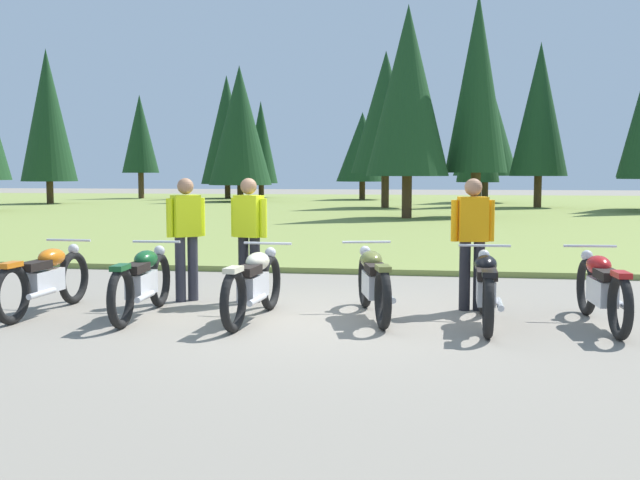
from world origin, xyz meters
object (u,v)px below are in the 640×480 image
object	(u,v)px
motorcycle_cream	(254,283)
rider_near_row_end	(249,232)
motorcycle_olive	(373,281)
rider_in_hivis_vest	(186,232)
motorcycle_british_green	(142,281)
motorcycle_black	(486,287)
motorcycle_orange	(45,278)
motorcycle_red	(602,288)
rider_with_back_turned	(472,236)

from	to	relation	value
motorcycle_cream	rider_near_row_end	world-z (taller)	rider_near_row_end
motorcycle_olive	rider_in_hivis_vest	bearing A→B (deg)	163.31
motorcycle_british_green	motorcycle_olive	xyz separation A→B (m)	(2.77, 0.38, 0.00)
motorcycle_olive	motorcycle_black	bearing A→B (deg)	-11.40
rider_near_row_end	rider_in_hivis_vest	size ratio (longest dim) A/B	1.00
motorcycle_black	rider_in_hivis_vest	xyz separation A→B (m)	(-3.92, 1.05, 0.51)
motorcycle_british_green	motorcycle_cream	xyz separation A→B (m)	(1.39, 0.00, 0.00)
motorcycle_orange	motorcycle_black	bearing A→B (deg)	0.97
motorcycle_red	rider_with_back_turned	world-z (taller)	rider_with_back_turned
motorcycle_olive	rider_near_row_end	size ratio (longest dim) A/B	1.24
motorcycle_black	motorcycle_olive	bearing A→B (deg)	168.60
motorcycle_red	rider_in_hivis_vest	xyz separation A→B (m)	(-5.21, 0.91, 0.51)
motorcycle_british_green	motorcycle_cream	distance (m)	1.39
motorcycle_black	rider_with_back_turned	xyz separation A→B (m)	(-0.12, 0.93, 0.51)
motorcycle_black	motorcycle_red	bearing A→B (deg)	6.02
rider_with_back_turned	motorcycle_orange	bearing A→B (deg)	-168.97
motorcycle_orange	motorcycle_british_green	bearing A→B (deg)	-1.34
motorcycle_cream	rider_with_back_turned	distance (m)	2.82
motorcycle_olive	rider_near_row_end	bearing A→B (deg)	154.25
motorcycle_red	rider_with_back_turned	size ratio (longest dim) A/B	1.26
motorcycle_cream	rider_with_back_turned	world-z (taller)	rider_with_back_turned
motorcycle_black	rider_in_hivis_vest	distance (m)	4.09
motorcycle_orange	motorcycle_cream	world-z (taller)	same
motorcycle_orange	motorcycle_british_green	size ratio (longest dim) A/B	1.00
rider_with_back_turned	motorcycle_olive	bearing A→B (deg)	-150.79
rider_in_hivis_vest	motorcycle_red	bearing A→B (deg)	-9.89
motorcycle_olive	rider_with_back_turned	size ratio (longest dim) A/B	1.24
motorcycle_orange	rider_in_hivis_vest	size ratio (longest dim) A/B	1.26
motorcycle_cream	rider_near_row_end	bearing A→B (deg)	106.68
motorcycle_black	motorcycle_orange	bearing A→B (deg)	-179.03
motorcycle_red	rider_near_row_end	size ratio (longest dim) A/B	1.26
motorcycle_red	motorcycle_cream	bearing A→B (deg)	-176.35
motorcycle_british_green	motorcycle_olive	distance (m)	2.80
rider_near_row_end	rider_in_hivis_vest	distance (m)	0.86
motorcycle_olive	rider_in_hivis_vest	world-z (taller)	rider_in_hivis_vest
motorcycle_red	rider_in_hivis_vest	bearing A→B (deg)	170.11
motorcycle_olive	motorcycle_red	world-z (taller)	same
rider_near_row_end	motorcycle_orange	bearing A→B (deg)	-152.41
motorcycle_red	rider_with_back_turned	distance (m)	1.70
motorcycle_black	rider_in_hivis_vest	bearing A→B (deg)	165.05
motorcycle_british_green	motorcycle_olive	world-z (taller)	same
motorcycle_cream	motorcycle_red	size ratio (longest dim) A/B	1.00
motorcycle_orange	rider_near_row_end	bearing A→B (deg)	27.59
motorcycle_orange	rider_in_hivis_vest	distance (m)	1.90
motorcycle_orange	motorcycle_red	world-z (taller)	same
motorcycle_british_green	rider_near_row_end	xyz separation A→B (m)	(1.02, 1.23, 0.51)
rider_with_back_turned	rider_in_hivis_vest	distance (m)	3.80
motorcycle_red	rider_near_row_end	distance (m)	4.49
motorcycle_british_green	rider_near_row_end	distance (m)	1.68
motorcycle_orange	rider_in_hivis_vest	world-z (taller)	rider_in_hivis_vest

